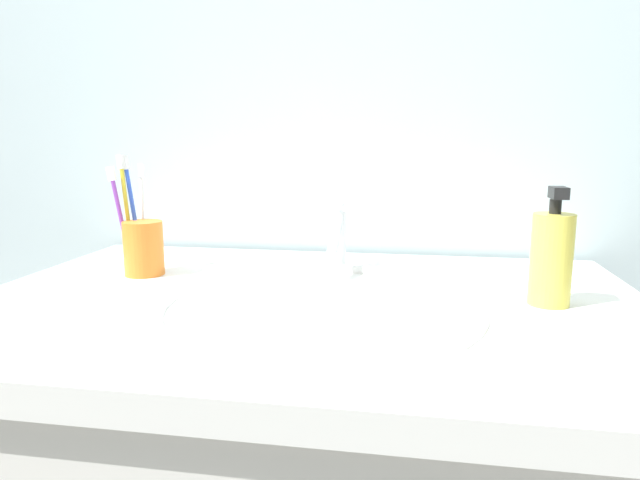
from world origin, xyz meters
TOP-DOWN VIEW (x-y plane):
  - tiled_wall_back at (0.00, 0.37)m, footprint 2.20×0.04m
  - sink_basin at (0.02, -0.05)m, footprint 0.46×0.46m
  - faucet at (0.02, 0.18)m, footprint 0.02×0.14m
  - toothbrush_cup at (-0.30, 0.09)m, footprint 0.07×0.07m
  - toothbrush_white at (-0.32, 0.13)m, footprint 0.02×0.04m
  - toothbrush_blue at (-0.33, 0.10)m, footprint 0.04×0.03m
  - toothbrush_yellow at (-0.34, 0.10)m, footprint 0.03×0.02m
  - toothbrush_purple at (-0.34, 0.09)m, footprint 0.04×0.01m
  - soap_dispenser at (0.34, 0.02)m, footprint 0.06×0.06m

SIDE VIEW (x-z plane):
  - sink_basin at x=0.02m, z-range 0.80..0.90m
  - toothbrush_cup at x=-0.30m, z-range 0.88..0.98m
  - faucet at x=0.02m, z-range 0.89..1.00m
  - soap_dispenser at x=0.34m, z-range 0.87..1.04m
  - toothbrush_purple at x=-0.34m, z-range 0.90..1.08m
  - toothbrush_white at x=-0.32m, z-range 0.90..1.09m
  - toothbrush_blue at x=-0.33m, z-range 0.90..1.10m
  - toothbrush_yellow at x=-0.34m, z-range 0.90..1.10m
  - tiled_wall_back at x=0.00m, z-range 0.00..2.40m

